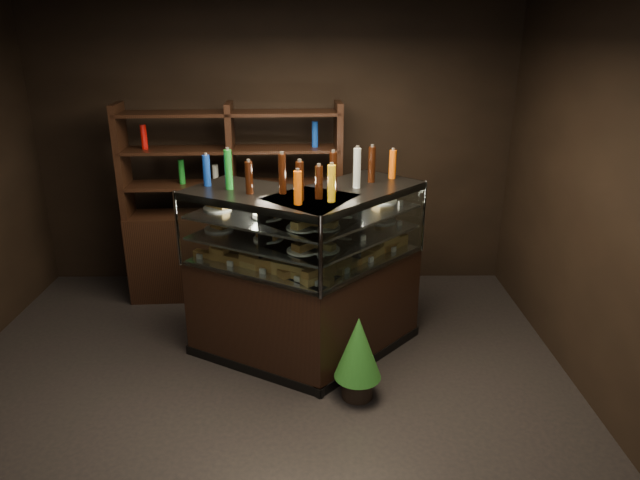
# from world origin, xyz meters

# --- Properties ---
(ground) EXTENTS (5.00, 5.00, 0.00)m
(ground) POSITION_xyz_m (0.00, 0.00, 0.00)
(ground) COLOR black
(ground) RESTS_ON ground
(room_shell) EXTENTS (5.02, 5.02, 3.01)m
(room_shell) POSITION_xyz_m (0.00, 0.00, 1.94)
(room_shell) COLOR black
(room_shell) RESTS_ON ground
(display_case) EXTENTS (2.07, 1.44, 1.47)m
(display_case) POSITION_xyz_m (0.38, 0.84, 0.49)
(display_case) COLOR black
(display_case) RESTS_ON ground
(food_display) EXTENTS (1.70, 1.00, 0.45)m
(food_display) POSITION_xyz_m (0.38, 0.83, 1.07)
(food_display) COLOR #C09045
(food_display) RESTS_ON display_case
(bottles_top) EXTENTS (1.53, 0.86, 0.30)m
(bottles_top) POSITION_xyz_m (0.38, 0.84, 1.60)
(bottles_top) COLOR #147223
(bottles_top) RESTS_ON display_case
(potted_conifer) EXTENTS (0.36, 0.36, 0.76)m
(potted_conifer) POSITION_xyz_m (0.76, 0.21, 0.44)
(potted_conifer) COLOR black
(potted_conifer) RESTS_ON ground
(back_shelving) EXTENTS (2.19, 0.54, 2.00)m
(back_shelving) POSITION_xyz_m (-0.38, 2.05, 0.61)
(back_shelving) COLOR black
(back_shelving) RESTS_ON ground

